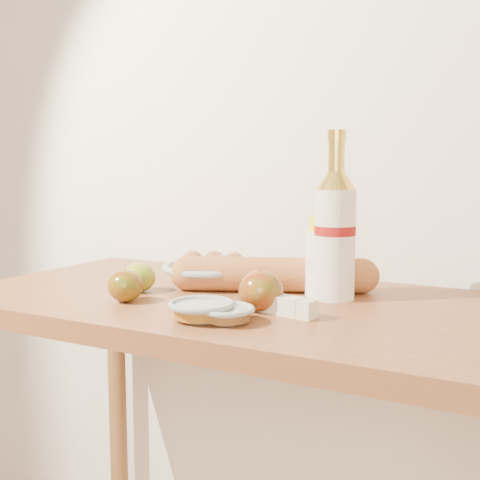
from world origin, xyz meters
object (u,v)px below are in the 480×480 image
cream_bottle (325,259)px  egg_bowl (209,272)px  baguette (274,275)px  bourbon_bottle (335,232)px  table (247,358)px

cream_bottle → egg_bowl: (-0.27, -0.02, -0.05)m
egg_bowl → baguette: size_ratio=0.57×
cream_bottle → bourbon_bottle: bearing=-43.6°
egg_bowl → cream_bottle: bearing=3.4°
table → baguette: bearing=75.8°
table → cream_bottle: size_ratio=7.41×
bourbon_bottle → baguette: bearing=179.5°
bourbon_bottle → cream_bottle: (-0.03, 0.02, -0.06)m
bourbon_bottle → baguette: size_ratio=0.77×
table → bourbon_bottle: (0.16, 0.07, 0.26)m
bourbon_bottle → egg_bowl: 0.31m
table → baguette: baguette is taller
egg_bowl → baguette: same height
bourbon_bottle → baguette: bourbon_bottle is taller
cream_bottle → egg_bowl: size_ratio=0.66×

